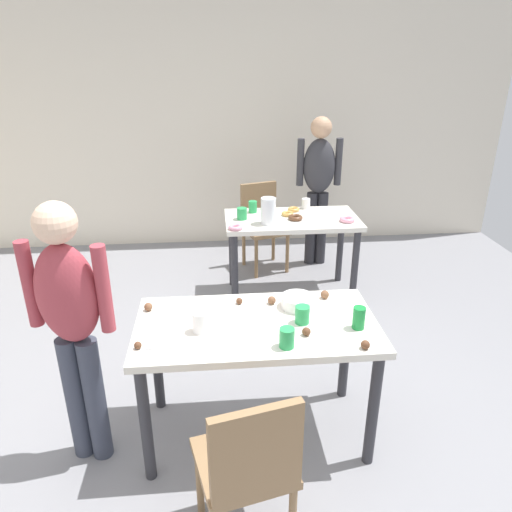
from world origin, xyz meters
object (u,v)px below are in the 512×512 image
object	(u,v)px
mixing_bowl	(298,302)
chair_near_table	(249,464)
dining_table_far	(292,230)
soda_can	(359,318)
person_adult_far	(319,179)
dining_table_near	(257,339)
chair_far_table	(262,221)
pitcher_far	(268,211)
person_girl_near	(71,317)

from	to	relation	value
mixing_bowl	chair_near_table	bearing A→B (deg)	-111.81
dining_table_far	soda_can	size ratio (longest dim) A/B	9.53
person_adult_far	soda_can	size ratio (longest dim) A/B	12.45
dining_table_near	chair_far_table	xyz separation A→B (m)	(0.28, 2.39, -0.15)
chair_near_table	mixing_bowl	size ratio (longest dim) A/B	4.61
pitcher_far	chair_near_table	bearing A→B (deg)	-98.47
chair_near_table	person_girl_near	bearing A→B (deg)	142.68
dining_table_far	chair_far_table	bearing A→B (deg)	106.03
soda_can	person_girl_near	bearing A→B (deg)	179.33
dining_table_far	soda_can	distance (m)	1.83
person_adult_far	chair_near_table	bearing A→B (deg)	-106.76
dining_table_far	person_adult_far	xyz separation A→B (m)	(0.38, 0.70, 0.28)
chair_far_table	pitcher_far	world-z (taller)	pitcher_far
dining_table_near	person_adult_far	xyz separation A→B (m)	(0.85, 2.43, 0.26)
chair_near_table	pitcher_far	distance (m)	2.36
pitcher_far	dining_table_far	bearing A→B (deg)	29.92
pitcher_far	chair_far_table	bearing A→B (deg)	87.54
person_adult_far	pitcher_far	bearing A→B (deg)	-125.89
dining_table_far	person_adult_far	size ratio (longest dim) A/B	0.77
person_adult_far	soda_can	bearing A→B (deg)	-97.17
dining_table_near	chair_near_table	distance (m)	0.74
dining_table_near	mixing_bowl	bearing A→B (deg)	31.74
person_girl_near	chair_far_table	bearing A→B (deg)	63.90
dining_table_far	person_girl_near	distance (m)	2.30
dining_table_near	chair_near_table	size ratio (longest dim) A/B	1.50
pitcher_far	mixing_bowl	bearing A→B (deg)	-89.84
dining_table_near	soda_can	distance (m)	0.56
chair_near_table	soda_can	distance (m)	0.94
pitcher_far	dining_table_near	bearing A→B (deg)	-98.70
chair_far_table	soda_can	size ratio (longest dim) A/B	7.13
chair_far_table	person_girl_near	bearing A→B (deg)	-116.10
dining_table_near	person_adult_far	distance (m)	2.58
dining_table_far	pitcher_far	distance (m)	0.35
dining_table_near	chair_far_table	distance (m)	2.41
pitcher_far	person_girl_near	bearing A→B (deg)	-125.06
person_adult_far	person_girl_near	bearing A→B (deg)	-125.34
mixing_bowl	soda_can	bearing A→B (deg)	-41.96
dining_table_far	dining_table_near	bearing A→B (deg)	-105.22
person_girl_near	mixing_bowl	world-z (taller)	person_girl_near
dining_table_near	soda_can	xyz separation A→B (m)	(0.53, -0.10, 0.16)
dining_table_far	mixing_bowl	world-z (taller)	mixing_bowl
chair_far_table	soda_can	world-z (taller)	soda_can
dining_table_near	chair_far_table	world-z (taller)	chair_far_table
dining_table_near	person_girl_near	bearing A→B (deg)	-174.97
person_girl_near	mixing_bowl	xyz separation A→B (m)	(1.18, 0.24, -0.10)
person_adult_far	soda_can	world-z (taller)	person_adult_far
person_adult_far	pitcher_far	xyz separation A→B (m)	(-0.60, -0.83, -0.05)
chair_near_table	person_adult_far	xyz separation A→B (m)	(0.95, 3.14, 0.41)
dining_table_far	mixing_bowl	bearing A→B (deg)	-98.01
chair_near_table	person_adult_far	size ratio (longest dim) A/B	0.57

